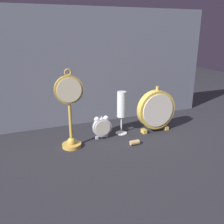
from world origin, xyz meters
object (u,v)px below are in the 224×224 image
at_px(mantel_clock_silver, 156,110).
at_px(wine_cork, 135,142).
at_px(champagne_flute, 122,107).
at_px(alarm_clock_twin_bell, 102,126).
at_px(pocket_watch_on_stand, 70,111).

xyz_separation_m(mantel_clock_silver, wine_cork, (-0.17, -0.10, -0.10)).
xyz_separation_m(champagne_flute, wine_cork, (0.00, -0.14, -0.13)).
relative_size(alarm_clock_twin_bell, mantel_clock_silver, 0.48).
relative_size(pocket_watch_on_stand, mantel_clock_silver, 1.48).
bearing_deg(alarm_clock_twin_bell, wine_cork, -47.02).
bearing_deg(mantel_clock_silver, alarm_clock_twin_bell, 176.24).
relative_size(alarm_clock_twin_bell, champagne_flute, 0.52).
distance_m(pocket_watch_on_stand, alarm_clock_twin_bell, 0.19).
height_order(pocket_watch_on_stand, mantel_clock_silver, pocket_watch_on_stand).
bearing_deg(pocket_watch_on_stand, mantel_clock_silver, 2.61).
distance_m(alarm_clock_twin_bell, mantel_clock_silver, 0.29).
height_order(alarm_clock_twin_bell, champagne_flute, champagne_flute).
distance_m(mantel_clock_silver, champagne_flute, 0.18).
height_order(pocket_watch_on_stand, alarm_clock_twin_bell, pocket_watch_on_stand).
bearing_deg(champagne_flute, wine_cork, -89.08).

